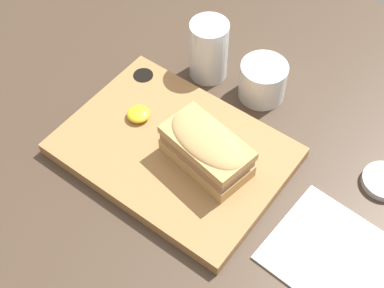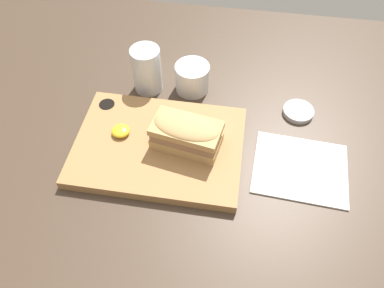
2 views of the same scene
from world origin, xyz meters
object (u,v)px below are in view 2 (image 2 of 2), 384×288
(water_glass, at_px, (147,72))
(wine_glass, at_px, (192,78))
(serving_board, at_px, (158,146))
(condiment_dish, at_px, (298,111))
(sandwich, at_px, (187,133))
(napkin, at_px, (300,168))

(water_glass, distance_m, wine_glass, 0.11)
(serving_board, bearing_deg, condiment_dish, 27.25)
(condiment_dish, bearing_deg, water_glass, 175.20)
(water_glass, bearing_deg, wine_glass, 7.44)
(sandwich, relative_size, wine_glass, 1.83)
(serving_board, xyz_separation_m, sandwich, (0.06, 0.01, 0.05))
(wine_glass, bearing_deg, sandwich, -84.54)
(wine_glass, height_order, napkin, wine_glass)
(sandwich, height_order, napkin, sandwich)
(napkin, bearing_deg, condiment_dish, 90.80)
(sandwich, relative_size, water_glass, 1.32)
(sandwich, xyz_separation_m, water_glass, (-0.12, 0.18, -0.01))
(sandwich, distance_m, wine_glass, 0.19)
(sandwich, xyz_separation_m, wine_glass, (-0.02, 0.19, -0.03))
(sandwich, relative_size, condiment_dish, 2.14)
(sandwich, distance_m, condiment_dish, 0.28)
(serving_board, xyz_separation_m, napkin, (0.30, -0.00, -0.01))
(wine_glass, bearing_deg, napkin, -38.10)
(condiment_dish, bearing_deg, wine_glass, 170.18)
(wine_glass, xyz_separation_m, condiment_dish, (0.26, -0.04, -0.03))
(sandwich, xyz_separation_m, condiment_dish, (0.24, 0.15, -0.05))
(serving_board, xyz_separation_m, wine_glass, (0.04, 0.20, 0.02))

